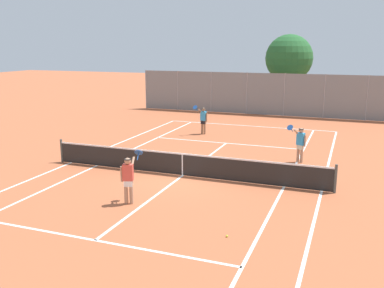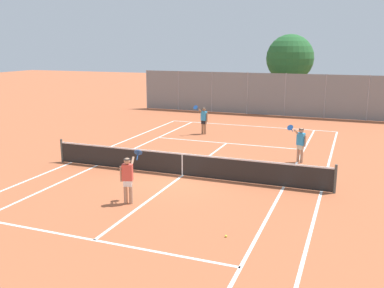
{
  "view_description": "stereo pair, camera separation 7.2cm",
  "coord_description": "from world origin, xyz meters",
  "px_view_note": "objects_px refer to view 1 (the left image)",
  "views": [
    {
      "loc": [
        6.32,
        -15.58,
        5.22
      ],
      "look_at": [
        -0.15,
        1.5,
        1.0
      ],
      "focal_mm": 40.0,
      "sensor_mm": 36.0,
      "label": 1
    },
    {
      "loc": [
        6.39,
        -15.56,
        5.22
      ],
      "look_at": [
        -0.15,
        1.5,
        1.0
      ],
      "focal_mm": 40.0,
      "sensor_mm": 36.0,
      "label": 2
    }
  ],
  "objects_px": {
    "player_far_left": "(203,119)",
    "tree_behind_left": "(290,59)",
    "tennis_net": "(182,164)",
    "player_near_side": "(128,177)",
    "player_far_right": "(300,143)",
    "loose_tennis_ball_1": "(227,236)"
  },
  "relations": [
    {
      "from": "tree_behind_left",
      "to": "player_far_left",
      "type": "bearing_deg",
      "value": -105.48
    },
    {
      "from": "tennis_net",
      "to": "loose_tennis_ball_1",
      "type": "bearing_deg",
      "value": -55.96
    },
    {
      "from": "tennis_net",
      "to": "player_near_side",
      "type": "bearing_deg",
      "value": -98.03
    },
    {
      "from": "tennis_net",
      "to": "player_near_side",
      "type": "xyz_separation_m",
      "value": [
        -0.5,
        -3.57,
        0.42
      ]
    },
    {
      "from": "player_far_left",
      "to": "loose_tennis_ball_1",
      "type": "distance_m",
      "value": 14.28
    },
    {
      "from": "loose_tennis_ball_1",
      "to": "tree_behind_left",
      "type": "xyz_separation_m",
      "value": [
        -2.05,
        25.05,
        4.1
      ]
    },
    {
      "from": "tennis_net",
      "to": "tree_behind_left",
      "type": "distance_m",
      "value": 20.5
    },
    {
      "from": "player_far_left",
      "to": "player_far_right",
      "type": "xyz_separation_m",
      "value": [
        6.23,
        -4.51,
        0.0
      ]
    },
    {
      "from": "tree_behind_left",
      "to": "player_far_right",
      "type": "bearing_deg",
      "value": -79.74
    },
    {
      "from": "player_near_side",
      "to": "player_far_right",
      "type": "xyz_separation_m",
      "value": [
        4.73,
        7.37,
        0.0
      ]
    },
    {
      "from": "player_far_right",
      "to": "loose_tennis_ball_1",
      "type": "relative_size",
      "value": 26.88
    },
    {
      "from": "tennis_net",
      "to": "player_far_left",
      "type": "bearing_deg",
      "value": 103.58
    },
    {
      "from": "player_far_left",
      "to": "loose_tennis_ball_1",
      "type": "xyz_separation_m",
      "value": [
        5.33,
        -13.22,
        -0.89
      ]
    },
    {
      "from": "player_far_right",
      "to": "player_far_left",
      "type": "bearing_deg",
      "value": 144.15
    },
    {
      "from": "player_near_side",
      "to": "player_far_left",
      "type": "distance_m",
      "value": 11.97
    },
    {
      "from": "player_near_side",
      "to": "player_far_right",
      "type": "distance_m",
      "value": 8.76
    },
    {
      "from": "player_far_right",
      "to": "loose_tennis_ball_1",
      "type": "bearing_deg",
      "value": -95.93
    },
    {
      "from": "player_far_left",
      "to": "tree_behind_left",
      "type": "relative_size",
      "value": 0.29
    },
    {
      "from": "player_far_right",
      "to": "tree_behind_left",
      "type": "distance_m",
      "value": 16.91
    },
    {
      "from": "tennis_net",
      "to": "player_near_side",
      "type": "distance_m",
      "value": 3.63
    },
    {
      "from": "loose_tennis_ball_1",
      "to": "tree_behind_left",
      "type": "relative_size",
      "value": 0.01
    },
    {
      "from": "loose_tennis_ball_1",
      "to": "player_far_left",
      "type": "bearing_deg",
      "value": 111.96
    }
  ]
}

